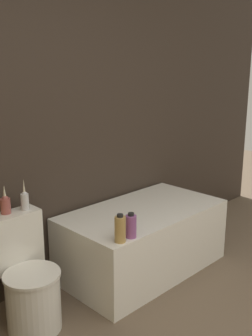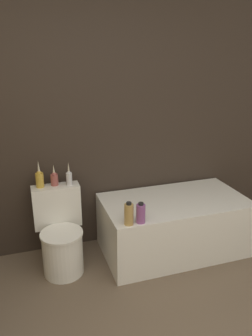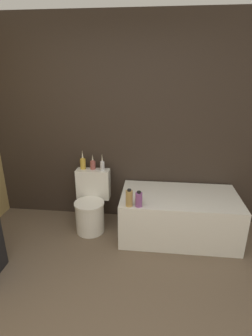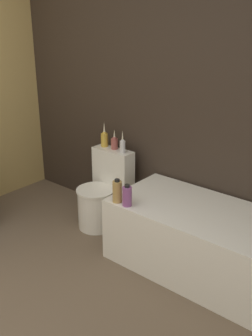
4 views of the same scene
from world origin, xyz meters
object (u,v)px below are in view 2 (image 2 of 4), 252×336
vase_bronze (69,177)px  vase_gold (40,178)px  vase_silver (54,178)px  bathtub (174,224)px  shampoo_bottle_short (141,213)px  toilet (61,236)px  shampoo_bottle_tall (129,214)px

vase_bronze → vase_gold: bearing=174.2°
vase_silver → bathtub: bearing=-12.6°
vase_gold → vase_silver: (0.13, 0.00, -0.02)m
bathtub → shampoo_bottle_short: 0.68m
toilet → shampoo_bottle_short: size_ratio=4.13×
toilet → vase_silver: bearing=90.0°
vase_gold → shampoo_bottle_short: 0.97m
bathtub → vase_gold: (-1.24, 0.24, 0.55)m
toilet → shampoo_bottle_short: 0.80m
toilet → shampoo_bottle_tall: 0.72m
bathtub → shampoo_bottle_tall: 0.76m
vase_gold → shampoo_bottle_tall: vase_gold is taller
shampoo_bottle_tall → vase_gold: bearing=139.5°
shampoo_bottle_short → vase_gold: bearing=143.6°
vase_silver → vase_bronze: size_ratio=0.90×
shampoo_bottle_tall → shampoo_bottle_short: (0.10, -0.00, -0.01)m
vase_silver → vase_bronze: bearing=-13.0°
vase_gold → shampoo_bottle_short: bearing=-36.4°
shampoo_bottle_tall → shampoo_bottle_short: shampoo_bottle_tall is taller
shampoo_bottle_tall → bathtub: bearing=28.9°
vase_silver → vase_bronze: (0.13, -0.03, 0.01)m
vase_silver → vase_bronze: vase_bronze is taller
vase_bronze → shampoo_bottle_short: bearing=-46.9°
bathtub → vase_silver: 1.26m
toilet → shampoo_bottle_short: toilet is taller
bathtub → shampoo_bottle_tall: size_ratio=6.97×
bathtub → vase_bronze: (-0.98, 0.22, 0.54)m
bathtub → vase_gold: vase_gold is taller
vase_silver → shampoo_bottle_tall: size_ratio=0.99×
toilet → shampoo_bottle_tall: shampoo_bottle_tall is taller
toilet → vase_gold: vase_gold is taller
vase_silver → shampoo_bottle_short: 0.87m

